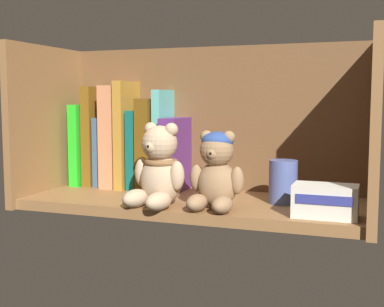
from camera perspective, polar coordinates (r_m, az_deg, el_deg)
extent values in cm
cube|color=olive|center=(100.07, 0.12, -5.66)|extent=(64.61, 24.30, 2.00)
cube|color=brown|center=(110.21, 2.38, 3.40)|extent=(67.01, 1.20, 32.52)
cube|color=olive|center=(113.71, -15.80, 3.26)|extent=(1.60, 26.70, 32.52)
cube|color=olive|center=(92.33, 19.85, 2.56)|extent=(1.60, 26.70, 32.52)
cube|color=green|center=(119.91, -11.79, 1.02)|extent=(2.25, 11.25, 18.20)
cube|color=brown|center=(118.35, -10.69, 1.95)|extent=(2.28, 9.42, 22.20)
cube|color=#3A5772|center=(117.35, -9.58, 0.25)|extent=(1.93, 9.17, 15.34)
cube|color=tan|center=(115.56, -8.26, 1.92)|extent=(3.40, 12.23, 22.32)
cube|color=#B27C2A|center=(114.06, -6.86, 2.13)|extent=(2.05, 12.98, 23.28)
cube|color=#105B52|center=(113.21, -5.71, 0.51)|extent=(2.02, 11.56, 16.97)
cube|color=brown|center=(111.83, -4.32, 1.11)|extent=(3.12, 12.87, 19.51)
cube|color=#57B2A7|center=(110.59, -2.95, 1.55)|extent=(1.81, 11.08, 21.36)
cube|color=#58296E|center=(109.67, -1.43, -0.01)|extent=(3.57, 14.93, 15.52)
ellipsoid|color=tan|center=(93.89, -3.45, -2.97)|extent=(7.83, 7.18, 9.21)
sphere|color=tan|center=(92.71, -3.64, 1.13)|extent=(6.55, 6.55, 6.55)
sphere|color=tan|center=(94.27, -4.61, 2.76)|extent=(2.46, 2.46, 2.46)
sphere|color=tan|center=(91.58, -2.32, 2.68)|extent=(2.46, 2.46, 2.46)
sphere|color=tan|center=(90.89, -4.50, 0.78)|extent=(2.46, 2.46, 2.46)
sphere|color=black|center=(90.20, -4.83, 0.78)|extent=(0.86, 0.86, 0.86)
ellipsoid|color=tan|center=(92.49, -6.31, -5.00)|extent=(4.93, 6.79, 3.27)
ellipsoid|color=tan|center=(89.46, -3.77, -5.35)|extent=(4.93, 6.79, 3.27)
ellipsoid|color=tan|center=(95.83, -5.62, -2.11)|extent=(3.17, 3.17, 5.32)
ellipsoid|color=tan|center=(90.99, -1.51, -2.51)|extent=(3.17, 3.17, 5.32)
torus|color=brown|center=(93.43, -3.46, -0.96)|extent=(6.29, 6.29, 1.18)
ellipsoid|color=#93704C|center=(91.00, 2.85, -3.50)|extent=(7.16, 6.57, 8.43)
sphere|color=#93704C|center=(89.80, 2.78, 0.36)|extent=(5.99, 5.99, 5.99)
sphere|color=#93704C|center=(90.73, 1.63, 1.90)|extent=(2.25, 2.25, 2.25)
sphere|color=#93704C|center=(89.31, 4.14, 1.83)|extent=(2.25, 2.25, 2.25)
sphere|color=#9B754E|center=(87.85, 2.30, 0.00)|extent=(2.25, 2.25, 2.25)
sphere|color=black|center=(87.11, 2.12, -0.01)|extent=(0.79, 0.79, 0.79)
ellipsoid|color=#93704C|center=(88.63, 0.54, -5.53)|extent=(3.63, 5.77, 3.00)
ellipsoid|color=#93704C|center=(87.03, 3.38, -5.76)|extent=(3.63, 5.77, 3.00)
ellipsoid|color=#93704C|center=(91.79, 0.53, -2.75)|extent=(2.55, 2.55, 4.87)
ellipsoid|color=#93704C|center=(89.24, 5.05, -3.02)|extent=(2.55, 2.55, 4.87)
ellipsoid|color=#2C4687|center=(90.05, 2.87, 1.43)|extent=(5.69, 5.69, 3.30)
cylinder|color=#4C5B99|center=(96.51, 10.15, -3.14)|extent=(5.29, 5.29, 8.12)
cube|color=silver|center=(86.89, 14.67, -5.14)|extent=(10.42, 5.91, 5.43)
cube|color=#33388C|center=(83.80, 14.49, -5.07)|extent=(8.85, 0.16, 1.52)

